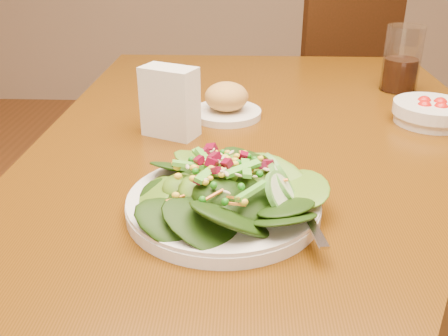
# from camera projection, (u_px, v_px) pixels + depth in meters

# --- Properties ---
(dining_table) EXTENTS (0.90, 1.40, 0.75)m
(dining_table) POSITION_uv_depth(u_px,v_px,m) (273.00, 192.00, 0.97)
(dining_table) COLOR #562D0A
(dining_table) RESTS_ON ground_plane
(chair_far) EXTENTS (0.56, 0.56, 0.91)m
(chair_far) POSITION_uv_depth(u_px,v_px,m) (326.00, 104.00, 1.97)
(chair_far) COLOR black
(chair_far) RESTS_ON ground_plane
(salad_plate) EXTENTS (0.28, 0.27, 0.08)m
(salad_plate) POSITION_uv_depth(u_px,v_px,m) (230.00, 193.00, 0.70)
(salad_plate) COLOR white
(salad_plate) RESTS_ON dining_table
(bread_plate) EXTENTS (0.15, 0.15, 0.07)m
(bread_plate) POSITION_uv_depth(u_px,v_px,m) (226.00, 103.00, 1.05)
(bread_plate) COLOR white
(bread_plate) RESTS_ON dining_table
(tomato_bowl) EXTENTS (0.15, 0.15, 0.05)m
(tomato_bowl) POSITION_uv_depth(u_px,v_px,m) (431.00, 112.00, 1.02)
(tomato_bowl) COLOR white
(tomato_bowl) RESTS_ON dining_table
(drinking_glass) EXTENTS (0.09, 0.09, 0.16)m
(drinking_glass) POSITION_uv_depth(u_px,v_px,m) (401.00, 63.00, 1.20)
(drinking_glass) COLOR silver
(drinking_glass) RESTS_ON dining_table
(napkin_holder) EXTENTS (0.12, 0.09, 0.13)m
(napkin_holder) POSITION_uv_depth(u_px,v_px,m) (170.00, 100.00, 0.94)
(napkin_holder) COLOR white
(napkin_holder) RESTS_ON dining_table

